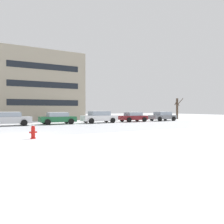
{
  "coord_description": "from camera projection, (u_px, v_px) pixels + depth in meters",
  "views": [
    {
      "loc": [
        -1.4,
        -15.0,
        1.71
      ],
      "look_at": [
        9.51,
        5.62,
        1.41
      ],
      "focal_mm": 34.28,
      "sensor_mm": 36.0,
      "label": 1
    }
  ],
  "objects": [
    {
      "name": "ground_plane",
      "position": [
        24.0,
        135.0,
        13.93
      ],
      "size": [
        120.0,
        120.0,
        0.0
      ],
      "primitive_type": "plane",
      "color": "white"
    },
    {
      "name": "road_surface",
      "position": [
        19.0,
        130.0,
        17.16
      ],
      "size": [
        80.0,
        9.3,
        0.0
      ],
      "color": "silver",
      "rests_on": "ground"
    },
    {
      "name": "fire_hydrant",
      "position": [
        33.0,
        132.0,
        12.4
      ],
      "size": [
        0.44,
        0.3,
        0.81
      ],
      "color": "red",
      "rests_on": "ground"
    },
    {
      "name": "parked_car_silver",
      "position": [
        8.0,
        119.0,
        21.97
      ],
      "size": [
        4.6,
        2.12,
        1.45
      ],
      "color": "silver",
      "rests_on": "ground"
    },
    {
      "name": "parked_car_green",
      "position": [
        58.0,
        118.0,
        24.46
      ],
      "size": [
        4.03,
        2.06,
        1.38
      ],
      "color": "#1E6038",
      "rests_on": "ground"
    },
    {
      "name": "parked_car_white",
      "position": [
        99.0,
        117.0,
        26.76
      ],
      "size": [
        4.45,
        2.03,
        1.5
      ],
      "color": "white",
      "rests_on": "ground"
    },
    {
      "name": "parked_car_maroon",
      "position": [
        133.0,
        117.0,
        29.28
      ],
      "size": [
        3.86,
        2.0,
        1.34
      ],
      "color": "maroon",
      "rests_on": "ground"
    },
    {
      "name": "parked_car_gray",
      "position": [
        163.0,
        116.0,
        31.64
      ],
      "size": [
        4.1,
        2.02,
        1.39
      ],
      "color": "slate",
      "rests_on": "ground"
    },
    {
      "name": "tree_far_right",
      "position": [
        177.0,
        108.0,
        37.49
      ],
      "size": [
        1.31,
        1.49,
        3.66
      ],
      "color": "#423326",
      "rests_on": "ground"
    },
    {
      "name": "building_far_left",
      "position": [
        39.0,
        88.0,
        37.02
      ],
      "size": [
        12.94,
        11.4,
        10.91
      ],
      "color": "#9E937F",
      "rests_on": "ground"
    }
  ]
}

